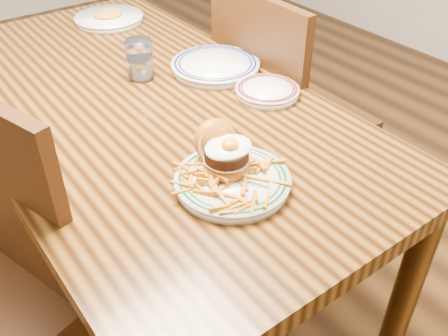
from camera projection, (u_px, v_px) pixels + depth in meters
floor at (158, 275)px, 1.86m from camera, size 6.00×6.00×0.00m
table at (140, 124)px, 1.46m from camera, size 0.85×1.60×0.75m
chair_right at (281, 113)px, 1.80m from camera, size 0.45×0.45×0.96m
main_plate at (230, 170)px, 1.08m from camera, size 0.25×0.27×0.12m
side_plate at (267, 91)px, 1.41m from camera, size 0.18×0.18×0.03m
rear_plate at (215, 65)px, 1.53m from camera, size 0.27×0.27×0.03m
water_glass at (140, 62)px, 1.47m from camera, size 0.08×0.08×0.12m
far_plate at (109, 18)px, 1.86m from camera, size 0.25×0.25×0.05m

